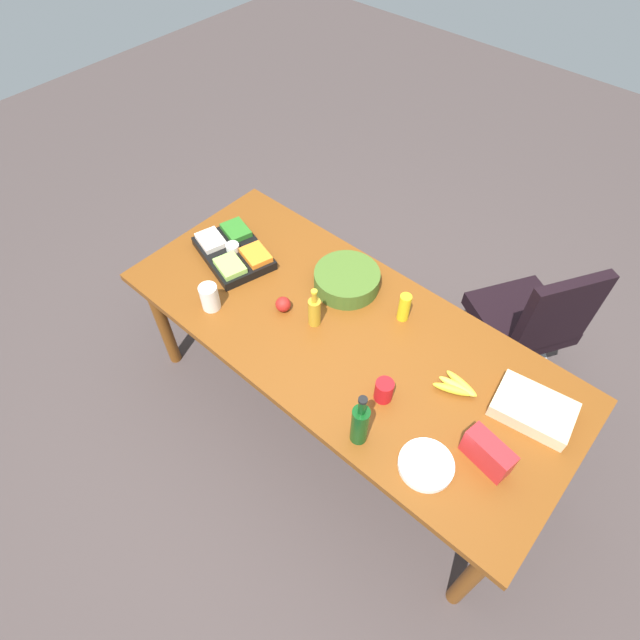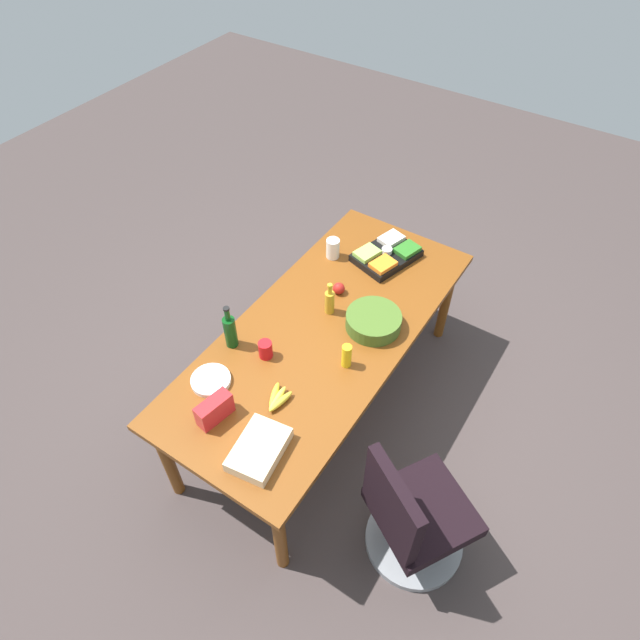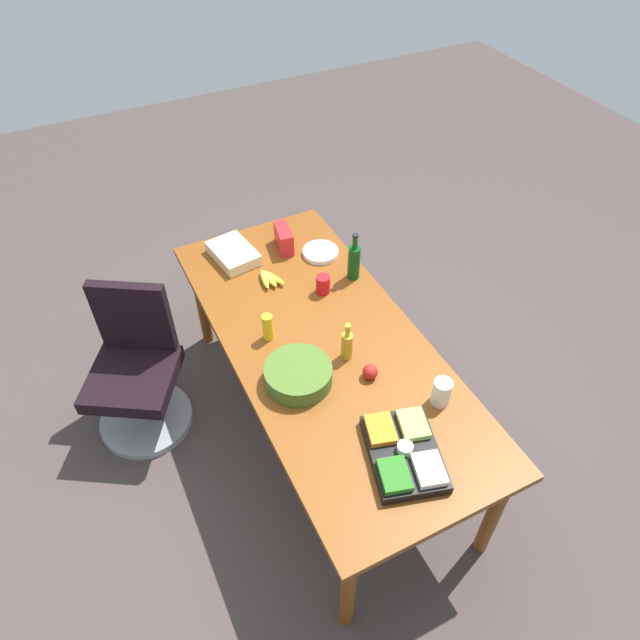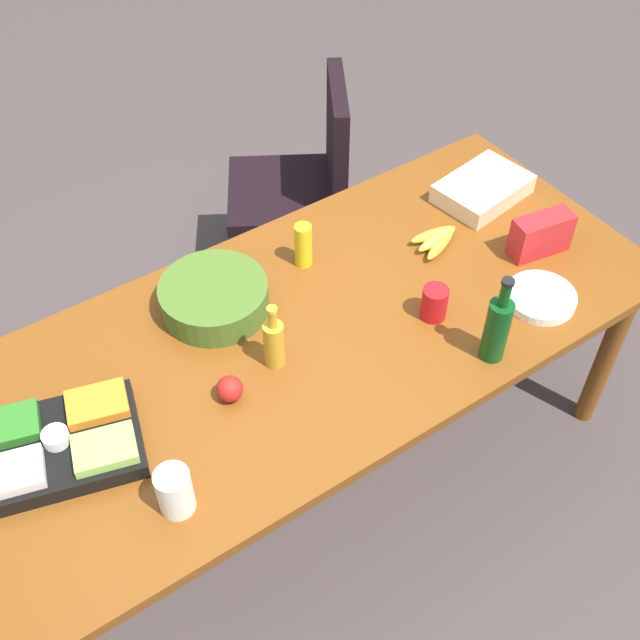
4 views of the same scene
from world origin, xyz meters
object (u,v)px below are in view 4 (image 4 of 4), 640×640
object	(u,v)px
conference_table	(307,346)
paper_plate_stack	(541,298)
apple_red	(230,389)
mayo_jar	(175,491)
sheet_cake	(483,189)
office_chair	(298,207)
wine_bottle	(497,328)
dressing_bottle	(274,342)
banana_bunch	(437,240)
mustard_bottle	(303,245)
red_solo_cup	(434,303)
chip_bag_red	(541,235)
veggie_tray	(58,444)
salad_bowl	(214,297)

from	to	relation	value
conference_table	paper_plate_stack	distance (m)	0.74
conference_table	apple_red	distance (m)	0.35
mayo_jar	sheet_cake	xyz separation A→B (m)	(-1.46, -0.50, -0.04)
office_chair	wine_bottle	distance (m)	1.44
dressing_bottle	banana_bunch	world-z (taller)	dressing_bottle
mustard_bottle	banana_bunch	world-z (taller)	mustard_bottle
red_solo_cup	sheet_cake	size ratio (longest dim) A/B	0.34
chip_bag_red	banana_bunch	xyz separation A→B (m)	(0.26, -0.21, -0.05)
mustard_bottle	banana_bunch	bearing A→B (deg)	156.82
conference_table	wine_bottle	bearing A→B (deg)	135.47
veggie_tray	banana_bunch	distance (m)	1.35
office_chair	apple_red	distance (m)	1.44
mustard_bottle	red_solo_cup	distance (m)	0.46
salad_bowl	veggie_tray	bearing A→B (deg)	21.29
conference_table	dressing_bottle	distance (m)	0.22
salad_bowl	sheet_cake	size ratio (longest dim) A/B	1.04
wine_bottle	veggie_tray	size ratio (longest dim) A/B	0.63
conference_table	office_chair	world-z (taller)	office_chair
conference_table	banana_bunch	world-z (taller)	banana_bunch
mustard_bottle	chip_bag_red	distance (m)	0.78
office_chair	banana_bunch	bearing A→B (deg)	89.80
veggie_tray	paper_plate_stack	bearing A→B (deg)	167.83
wine_bottle	apple_red	xyz separation A→B (m)	(0.71, -0.29, -0.08)
red_solo_cup	paper_plate_stack	distance (m)	0.35
veggie_tray	mustard_bottle	bearing A→B (deg)	-165.06
paper_plate_stack	sheet_cake	distance (m)	0.53
chip_bag_red	paper_plate_stack	distance (m)	0.24
salad_bowl	paper_plate_stack	distance (m)	1.01
chip_bag_red	salad_bowl	distance (m)	1.08
conference_table	dressing_bottle	xyz separation A→B (m)	(0.14, 0.05, 0.16)
conference_table	mayo_jar	world-z (taller)	mayo_jar
wine_bottle	red_solo_cup	world-z (taller)	wine_bottle
office_chair	sheet_cake	size ratio (longest dim) A/B	2.93
wine_bottle	dressing_bottle	bearing A→B (deg)	-31.71
office_chair	mayo_jar	distance (m)	1.78
chip_bag_red	mayo_jar	world-z (taller)	same
chip_bag_red	wine_bottle	world-z (taller)	wine_bottle
chip_bag_red	wine_bottle	bearing A→B (deg)	29.82
office_chair	dressing_bottle	size ratio (longest dim) A/B	4.13
conference_table	veggie_tray	bearing A→B (deg)	-0.21
conference_table	wine_bottle	size ratio (longest dim) A/B	7.39
salad_bowl	office_chair	bearing A→B (deg)	-136.92
mustard_bottle	salad_bowl	world-z (taller)	mustard_bottle
red_solo_cup	sheet_cake	world-z (taller)	red_solo_cup
salad_bowl	mayo_jar	distance (m)	0.69
conference_table	dressing_bottle	bearing A→B (deg)	20.48
paper_plate_stack	sheet_cake	size ratio (longest dim) A/B	0.69
wine_bottle	mustard_bottle	bearing A→B (deg)	-69.65
mustard_bottle	chip_bag_red	bearing A→B (deg)	150.12
red_solo_cup	mustard_bottle	bearing A→B (deg)	-64.81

